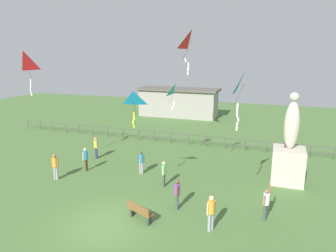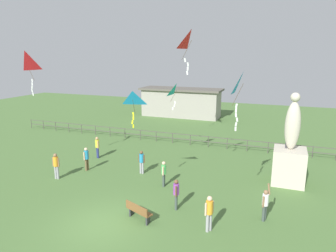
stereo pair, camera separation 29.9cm
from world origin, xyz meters
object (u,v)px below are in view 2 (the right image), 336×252
object	(u,v)px
person_1	(86,157)
person_4	(176,192)
lamppost	(287,136)
park_bench	(138,211)
person_2	(164,172)
kite_4	(243,87)
statue_monument	(290,157)
kite_1	(191,42)
person_3	(209,211)
person_7	(56,164)
kite_3	(177,91)
kite_5	(26,62)
person_5	(97,146)
person_6	(142,161)
person_0	(265,203)
kite_0	(133,101)

from	to	relation	value
person_1	person_4	xyz separation A→B (m)	(7.61, -2.98, -0.00)
lamppost	park_bench	world-z (taller)	lamppost
person_2	kite_4	xyz separation A→B (m)	(4.64, -1.96, 5.53)
statue_monument	kite_1	world-z (taller)	kite_1
statue_monument	person_1	bearing A→B (deg)	-168.55
person_3	person_2	bearing A→B (deg)	134.26
person_7	kite_4	world-z (taller)	kite_4
lamppost	kite_3	distance (m)	7.69
kite_5	person_1	bearing A→B (deg)	24.17
park_bench	person_4	bearing A→B (deg)	50.25
person_4	statue_monument	bearing A→B (deg)	45.91
person_1	kite_5	xyz separation A→B (m)	(-3.12, -1.40, 6.43)
person_4	person_5	world-z (taller)	person_5
person_2	kite_4	world-z (taller)	kite_4
person_6	kite_4	xyz separation A→B (m)	(6.79, -3.34, 5.53)
lamppost	kite_1	bearing A→B (deg)	-141.12
lamppost	person_0	world-z (taller)	lamppost
person_3	person_5	world-z (taller)	person_3
person_4	kite_1	xyz separation A→B (m)	(0.16, 1.72, 7.55)
person_1	person_6	world-z (taller)	person_1
person_1	kite_4	bearing A→B (deg)	-13.40
person_1	kite_3	distance (m)	7.74
person_0	kite_0	distance (m)	8.26
person_7	kite_0	world-z (taller)	kite_0
person_0	person_6	bearing A→B (deg)	157.74
person_0	kite_5	world-z (taller)	kite_5
park_bench	person_2	bearing A→B (deg)	93.83
statue_monument	person_3	world-z (taller)	statue_monument
statue_monument	person_0	distance (m)	5.33
person_0	person_1	xyz separation A→B (m)	(-11.97, 2.52, 0.00)
person_5	person_7	xyz separation A→B (m)	(-0.16, -4.46, 0.02)
lamppost	person_3	xyz separation A→B (m)	(-3.12, -7.14, -2.02)
lamppost	kite_3	xyz separation A→B (m)	(-7.29, 0.31, 2.42)
park_bench	person_7	bearing A→B (deg)	159.59
lamppost	person_4	size ratio (longest dim) A/B	2.50
kite_3	person_2	bearing A→B (deg)	-82.61
kite_3	person_3	bearing A→B (deg)	-60.77
statue_monument	person_5	world-z (taller)	statue_monument
person_4	kite_1	size ratio (longest dim) A/B	0.73
person_5	kite_5	bearing A→B (deg)	-120.88
person_4	kite_4	world-z (taller)	kite_4
person_1	person_4	size ratio (longest dim) A/B	1.00
lamppost	person_0	size ratio (longest dim) A/B	2.19
statue_monument	person_7	xyz separation A→B (m)	(-13.99, -4.59, -0.71)
park_bench	person_3	xyz separation A→B (m)	(3.43, 0.26, 0.53)
person_2	person_1	bearing A→B (deg)	174.60
lamppost	person_7	distance (m)	14.66
kite_1	person_6	bearing A→B (deg)	152.31
statue_monument	park_bench	distance (m)	10.03
lamppost	kite_0	distance (m)	9.78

